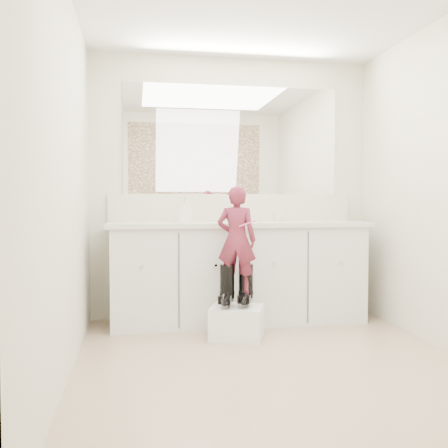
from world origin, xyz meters
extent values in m
plane|color=#997A64|center=(0.00, 0.00, 0.00)|extent=(3.00, 3.00, 0.00)
plane|color=beige|center=(0.00, 1.50, 1.20)|extent=(2.60, 0.00, 2.60)
plane|color=beige|center=(0.00, -1.50, 1.20)|extent=(2.60, 0.00, 2.60)
plane|color=beige|center=(-1.30, 0.00, 1.20)|extent=(0.00, 3.00, 3.00)
cube|color=silver|center=(0.00, 1.23, 0.42)|extent=(2.20, 0.55, 0.85)
cube|color=beige|center=(0.00, 1.21, 0.87)|extent=(2.28, 0.58, 0.04)
cube|color=beige|center=(0.00, 1.49, 1.02)|extent=(2.28, 0.03, 0.25)
cube|color=white|center=(0.00, 1.49, 1.64)|extent=(2.00, 0.02, 1.00)
cube|color=#472819|center=(0.00, -1.49, 1.65)|extent=(2.00, 0.01, 1.20)
cylinder|color=silver|center=(0.00, 1.38, 0.94)|extent=(0.08, 0.08, 0.10)
imported|color=beige|center=(0.38, 1.30, 0.93)|extent=(0.13, 0.13, 0.09)
imported|color=white|center=(-0.48, 1.15, 1.00)|extent=(0.10, 0.10, 0.22)
cube|color=white|center=(-0.12, 0.69, 0.13)|extent=(0.49, 0.45, 0.25)
imported|color=#AA3450|center=(-0.12, 0.71, 0.77)|extent=(0.36, 0.30, 0.84)
cylinder|color=#F45F90|center=(-0.05, 0.63, 0.90)|extent=(0.13, 0.06, 0.06)
camera|label=1|loc=(-0.89, -3.08, 1.06)|focal=40.00mm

